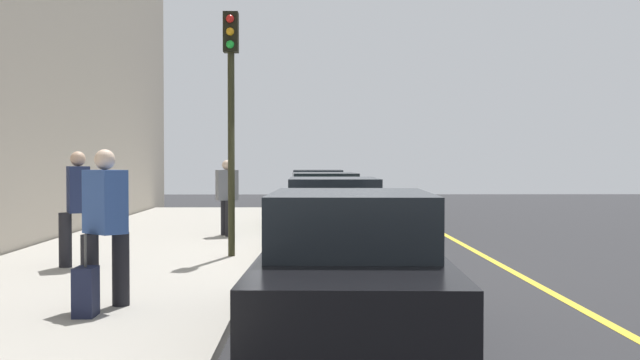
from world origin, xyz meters
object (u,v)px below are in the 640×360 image
at_px(pedestrian_blue_coat, 105,223).
at_px(traffic_light_pole, 231,91).
at_px(rolling_suitcase, 86,291).
at_px(parked_car_black, 351,268).
at_px(parked_car_silver, 318,193).
at_px(parked_car_green, 324,202).
at_px(pedestrian_grey_coat, 227,195).
at_px(parked_car_charcoal, 333,220).
at_px(pedestrian_navy_coat, 78,205).

xyz_separation_m(pedestrian_blue_coat, traffic_light_pole, (-4.85, 0.97, 1.93)).
bearing_deg(rolling_suitcase, pedestrian_blue_coat, 169.73).
bearing_deg(parked_car_black, parked_car_silver, -179.71).
distance_m(parked_car_green, pedestrian_grey_coat, 3.35).
xyz_separation_m(parked_car_silver, parked_car_green, (6.05, 0.09, 0.00)).
bearing_deg(pedestrian_grey_coat, parked_car_charcoal, 34.36).
distance_m(parked_car_green, rolling_suitcase, 11.90).
distance_m(parked_car_green, pedestrian_blue_coat, 11.41).
xyz_separation_m(parked_car_charcoal, pedestrian_blue_coat, (5.26, -2.78, 0.36)).
bearing_deg(pedestrian_grey_coat, pedestrian_navy_coat, -19.97).
xyz_separation_m(parked_car_silver, traffic_light_pole, (12.27, -1.68, 2.29)).
height_order(parked_car_charcoal, pedestrian_blue_coat, pedestrian_blue_coat).
relative_size(parked_car_green, pedestrian_grey_coat, 2.86).
bearing_deg(pedestrian_navy_coat, parked_car_charcoal, 112.95).
relative_size(pedestrian_grey_coat, pedestrian_blue_coat, 0.93).
relative_size(parked_car_silver, pedestrian_grey_coat, 2.74).
bearing_deg(parked_car_silver, pedestrian_grey_coat, -14.07).
relative_size(parked_car_silver, pedestrian_blue_coat, 2.55).
height_order(parked_car_black, rolling_suitcase, parked_car_black).
relative_size(parked_car_green, pedestrian_blue_coat, 2.66).
bearing_deg(parked_car_green, traffic_light_pole, -15.88).
height_order(pedestrian_blue_coat, traffic_light_pole, traffic_light_pole).
relative_size(parked_car_charcoal, pedestrian_blue_coat, 2.38).
relative_size(pedestrian_navy_coat, pedestrian_blue_coat, 1.01).
xyz_separation_m(pedestrian_grey_coat, traffic_light_pole, (3.73, 0.46, 2.00)).
height_order(pedestrian_grey_coat, rolling_suitcase, pedestrian_grey_coat).
bearing_deg(pedestrian_grey_coat, pedestrian_blue_coat, -3.40).
bearing_deg(parked_car_charcoal, pedestrian_navy_coat, -67.05).
bearing_deg(rolling_suitcase, traffic_light_pole, 168.81).
distance_m(parked_car_charcoal, parked_car_black, 6.38).
bearing_deg(parked_car_green, parked_car_charcoal, 0.41).
height_order(pedestrian_navy_coat, rolling_suitcase, pedestrian_navy_coat).
xyz_separation_m(pedestrian_blue_coat, rolling_suitcase, (0.49, -0.09, -0.70)).
xyz_separation_m(parked_car_silver, parked_car_charcoal, (11.86, 0.13, -0.00)).
height_order(parked_car_black, pedestrian_grey_coat, pedestrian_grey_coat).
bearing_deg(parked_car_charcoal, pedestrian_grey_coat, -145.64).
bearing_deg(pedestrian_grey_coat, traffic_light_pole, 7.00).
distance_m(parked_car_silver, parked_car_green, 6.05).
distance_m(pedestrian_navy_coat, pedestrian_grey_coat, 5.38).
bearing_deg(pedestrian_blue_coat, parked_car_silver, 171.20).
bearing_deg(parked_car_silver, parked_car_green, 0.82).
height_order(parked_car_silver, rolling_suitcase, parked_car_silver).
bearing_deg(traffic_light_pole, parked_car_silver, 172.19).
relative_size(parked_car_black, pedestrian_blue_coat, 2.53).
bearing_deg(parked_car_black, parked_car_charcoal, 179.68).
distance_m(parked_car_silver, pedestrian_navy_coat, 14.17).
xyz_separation_m(parked_car_silver, parked_car_black, (18.24, 0.09, -0.00)).
height_order(parked_car_silver, pedestrian_blue_coat, pedestrian_blue_coat).
relative_size(parked_car_silver, pedestrian_navy_coat, 2.53).
bearing_deg(traffic_light_pole, pedestrian_blue_coat, -11.28).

